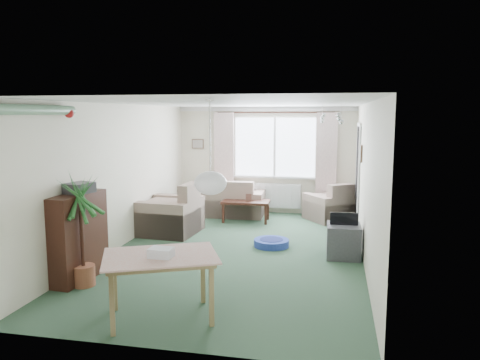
% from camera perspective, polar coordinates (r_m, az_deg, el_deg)
% --- Properties ---
extents(ground, '(6.50, 6.50, 0.00)m').
position_cam_1_polar(ground, '(7.70, -0.45, -8.81)').
color(ground, '#2D4C35').
extents(window, '(1.80, 0.03, 1.30)m').
position_cam_1_polar(window, '(10.55, 4.27, 4.03)').
color(window, white).
extents(curtain_rod, '(2.60, 0.03, 0.03)m').
position_cam_1_polar(curtain_rod, '(10.45, 4.26, 8.21)').
color(curtain_rod, black).
extents(curtain_left, '(0.45, 0.08, 2.00)m').
position_cam_1_polar(curtain_left, '(10.68, -1.95, 2.85)').
color(curtain_left, beige).
extents(curtain_right, '(0.45, 0.08, 2.00)m').
position_cam_1_polar(curtain_right, '(10.39, 10.50, 2.58)').
color(curtain_right, beige).
extents(radiator, '(1.20, 0.10, 0.55)m').
position_cam_1_polar(radiator, '(10.64, 4.18, -1.91)').
color(radiator, white).
extents(doorway, '(0.03, 0.95, 2.00)m').
position_cam_1_polar(doorway, '(9.50, 14.17, 0.33)').
color(doorway, black).
extents(pendant_lamp, '(0.36, 0.36, 0.36)m').
position_cam_1_polar(pendant_lamp, '(5.14, -3.63, -0.37)').
color(pendant_lamp, white).
extents(tinsel_garland, '(1.60, 1.60, 0.12)m').
position_cam_1_polar(tinsel_garland, '(6.00, -23.82, 7.83)').
color(tinsel_garland, '#196626').
extents(bauble_cluster_a, '(0.20, 0.20, 0.20)m').
position_cam_1_polar(bauble_cluster_a, '(8.11, 9.99, 7.83)').
color(bauble_cluster_a, silver).
extents(bauble_cluster_b, '(0.20, 0.20, 0.20)m').
position_cam_1_polar(bauble_cluster_b, '(6.91, 12.20, 7.76)').
color(bauble_cluster_b, silver).
extents(wall_picture_back, '(0.28, 0.03, 0.22)m').
position_cam_1_polar(wall_picture_back, '(10.92, -5.16, 4.41)').
color(wall_picture_back, brown).
extents(wall_picture_right, '(0.03, 0.24, 0.30)m').
position_cam_1_polar(wall_picture_right, '(8.45, 14.56, 3.15)').
color(wall_picture_right, brown).
extents(sofa, '(1.65, 0.92, 0.81)m').
position_cam_1_polar(sofa, '(10.39, -1.53, -2.11)').
color(sofa, tan).
rests_on(sofa, ground).
extents(armchair_corner, '(1.24, 1.22, 0.81)m').
position_cam_1_polar(armchair_corner, '(10.10, 11.03, -2.55)').
color(armchair_corner, beige).
rests_on(armchair_corner, ground).
extents(armchair_left, '(1.10, 1.15, 0.96)m').
position_cam_1_polar(armchair_left, '(8.92, -8.59, -3.39)').
color(armchair_left, beige).
rests_on(armchair_left, ground).
extents(coffee_table, '(1.01, 0.59, 0.44)m').
position_cam_1_polar(coffee_table, '(9.82, 0.72, -3.79)').
color(coffee_table, black).
rests_on(coffee_table, ground).
extents(photo_frame, '(0.12, 0.06, 0.16)m').
position_cam_1_polar(photo_frame, '(9.69, 1.05, -2.14)').
color(photo_frame, brown).
rests_on(photo_frame, coffee_table).
extents(bookshelf, '(0.40, 0.99, 1.18)m').
position_cam_1_polar(bookshelf, '(6.72, -19.16, -6.56)').
color(bookshelf, black).
rests_on(bookshelf, ground).
extents(hifi_box, '(0.36, 0.41, 0.14)m').
position_cam_1_polar(hifi_box, '(6.63, -19.01, -0.92)').
color(hifi_box, '#353439').
rests_on(hifi_box, bookshelf).
extents(houseplant, '(0.73, 0.73, 1.47)m').
position_cam_1_polar(houseplant, '(6.41, -18.74, -5.91)').
color(houseplant, '#26571D').
rests_on(houseplant, ground).
extents(dining_table, '(1.32, 1.13, 0.70)m').
position_cam_1_polar(dining_table, '(5.32, -9.59, -12.80)').
color(dining_table, '#A17357').
rests_on(dining_table, ground).
extents(gift_box, '(0.26, 0.19, 0.12)m').
position_cam_1_polar(gift_box, '(5.12, -9.60, -8.83)').
color(gift_box, white).
rests_on(gift_box, dining_table).
extents(tv_cube, '(0.53, 0.58, 0.52)m').
position_cam_1_polar(tv_cube, '(7.58, 12.50, -7.26)').
color(tv_cube, '#353439').
rests_on(tv_cube, ground).
extents(pet_bed, '(0.61, 0.61, 0.12)m').
position_cam_1_polar(pet_bed, '(8.04, 3.85, -7.66)').
color(pet_bed, '#214899').
rests_on(pet_bed, ground).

